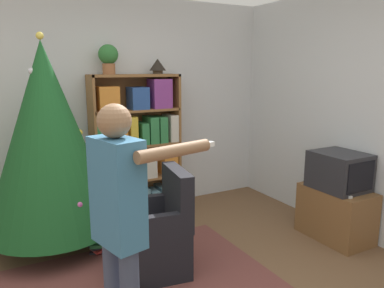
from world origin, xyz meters
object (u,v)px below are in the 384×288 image
object	(u,v)px
christmas_tree	(48,138)
potted_plant	(108,57)
television	(339,171)
bookshelf	(137,150)
standing_person	(120,220)
armchair	(157,237)
table_lamp	(158,65)

from	to	relation	value
christmas_tree	potted_plant	bearing A→B (deg)	31.31
television	bookshelf	bearing A→B (deg)	133.96
bookshelf	standing_person	bearing A→B (deg)	-112.18
christmas_tree	potted_plant	xyz separation A→B (m)	(0.75, 0.46, 0.77)
armchair	standing_person	distance (m)	1.26
bookshelf	standing_person	size ratio (longest dim) A/B	1.07
television	armchair	xyz separation A→B (m)	(-1.91, 0.29, -0.41)
television	potted_plant	bearing A→B (deg)	138.59
bookshelf	potted_plant	size ratio (longest dim) A/B	5.16
bookshelf	standing_person	distance (m)	2.46
armchair	television	bearing A→B (deg)	89.92
bookshelf	armchair	xyz separation A→B (m)	(-0.32, -1.36, -0.48)
armchair	table_lamp	bearing A→B (deg)	164.01
television	standing_person	xyz separation A→B (m)	(-2.51, -0.62, 0.21)
potted_plant	table_lamp	world-z (taller)	potted_plant
television	armchair	bearing A→B (deg)	171.48
armchair	standing_person	bearing A→B (deg)	-25.01
bookshelf	television	bearing A→B (deg)	-46.04
standing_person	potted_plant	distance (m)	2.55
standing_person	table_lamp	world-z (taller)	table_lamp
television	armchair	distance (m)	1.98
standing_person	bookshelf	bearing A→B (deg)	143.81
christmas_tree	armchair	world-z (taller)	christmas_tree
television	table_lamp	world-z (taller)	table_lamp
bookshelf	potted_plant	bearing A→B (deg)	177.68
television	christmas_tree	distance (m)	2.92
armchair	bookshelf	bearing A→B (deg)	175.06
armchair	standing_person	size ratio (longest dim) A/B	0.58
bookshelf	armchair	bearing A→B (deg)	-103.39
bookshelf	television	world-z (taller)	bookshelf
bookshelf	potted_plant	xyz separation A→B (m)	(-0.29, 0.01, 1.08)
television	armchair	size ratio (longest dim) A/B	0.57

